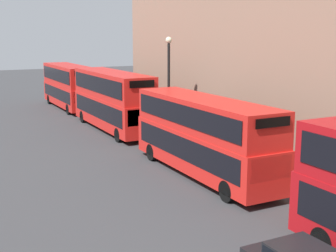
{
  "coord_description": "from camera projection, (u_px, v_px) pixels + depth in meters",
  "views": [
    {
      "loc": [
        -11.06,
        -1.16,
        7.44
      ],
      "look_at": [
        0.48,
        21.14,
        2.46
      ],
      "focal_mm": 50.0,
      "sensor_mm": 36.0,
      "label": 1
    }
  ],
  "objects": [
    {
      "name": "bus_trailing",
      "position": [
        69.0,
        85.0,
        46.94
      ],
      "size": [
        2.59,
        10.74,
        4.33
      ],
      "color": "red",
      "rests_on": "ground"
    },
    {
      "name": "bus_second_in_queue",
      "position": [
        203.0,
        133.0,
        24.51
      ],
      "size": [
        2.59,
        11.06,
        4.15
      ],
      "color": "red",
      "rests_on": "ground"
    },
    {
      "name": "bus_third_in_queue",
      "position": [
        112.0,
        98.0,
        36.19
      ],
      "size": [
        2.59,
        11.43,
        4.54
      ],
      "color": "red",
      "rests_on": "ground"
    },
    {
      "name": "street_lamp",
      "position": [
        169.0,
        79.0,
        31.94
      ],
      "size": [
        0.44,
        0.44,
        7.22
      ],
      "color": "black",
      "rests_on": "ground"
    }
  ]
}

